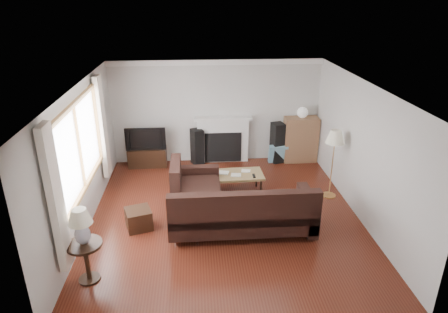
{
  "coord_description": "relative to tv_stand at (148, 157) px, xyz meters",
  "views": [
    {
      "loc": [
        -0.52,
        -6.55,
        3.97
      ],
      "look_at": [
        0.0,
        0.3,
        1.1
      ],
      "focal_mm": 32.0,
      "sensor_mm": 36.0,
      "label": 1
    }
  ],
  "objects": [
    {
      "name": "room",
      "position": [
        1.7,
        -2.5,
        1.02
      ],
      "size": [
        5.1,
        5.6,
        2.54
      ],
      "color": "#521E12",
      "rests_on": "ground"
    },
    {
      "name": "window",
      "position": [
        -0.75,
        -2.7,
        1.32
      ],
      "size": [
        0.12,
        2.74,
        1.54
      ],
      "primitive_type": "cube",
      "color": "brown",
      "rests_on": "room"
    },
    {
      "name": "curtain_near",
      "position": [
        -0.7,
        -4.22,
        1.17
      ],
      "size": [
        0.1,
        0.35,
        2.1
      ],
      "primitive_type": "cube",
      "color": "white",
      "rests_on": "room"
    },
    {
      "name": "curtain_far",
      "position": [
        -0.7,
        -1.18,
        1.17
      ],
      "size": [
        0.1,
        0.35,
        2.1
      ],
      "primitive_type": "cube",
      "color": "white",
      "rests_on": "room"
    },
    {
      "name": "fireplace",
      "position": [
        1.85,
        0.14,
        0.35
      ],
      "size": [
        1.4,
        0.26,
        1.15
      ],
      "primitive_type": "cube",
      "color": "white",
      "rests_on": "room"
    },
    {
      "name": "tv_stand",
      "position": [
        0.0,
        0.0,
        0.0
      ],
      "size": [
        0.91,
        0.41,
        0.46
      ],
      "primitive_type": "cube",
      "color": "black",
      "rests_on": "ground"
    },
    {
      "name": "television",
      "position": [
        0.0,
        0.0,
        0.5
      ],
      "size": [
        0.95,
        0.12,
        0.55
      ],
      "primitive_type": "imported",
      "color": "black",
      "rests_on": "tv_stand"
    },
    {
      "name": "speaker_left",
      "position": [
        1.21,
        0.04,
        0.21
      ],
      "size": [
        0.34,
        0.37,
        0.88
      ],
      "primitive_type": "cube",
      "rotation": [
        0.0,
        0.0,
        0.42
      ],
      "color": "black",
      "rests_on": "ground"
    },
    {
      "name": "speaker_right",
      "position": [
        3.19,
        0.03,
        0.27
      ],
      "size": [
        0.34,
        0.38,
        0.99
      ],
      "primitive_type": "cube",
      "rotation": [
        0.0,
        0.0,
        0.23
      ],
      "color": "black",
      "rests_on": "ground"
    },
    {
      "name": "bookshelf",
      "position": [
        3.76,
        0.03,
        0.33
      ],
      "size": [
        0.82,
        0.39,
        1.12
      ],
      "primitive_type": "cube",
      "color": "#895F3F",
      "rests_on": "ground"
    },
    {
      "name": "globe_lamp",
      "position": [
        3.76,
        0.03,
        1.02
      ],
      "size": [
        0.26,
        0.26,
        0.26
      ],
      "primitive_type": "sphere",
      "color": "white",
      "rests_on": "bookshelf"
    },
    {
      "name": "sectional_sofa",
      "position": [
        1.95,
        -3.01,
        0.21
      ],
      "size": [
        2.74,
        2.0,
        0.89
      ],
      "primitive_type": "cube",
      "color": "black",
      "rests_on": "ground"
    },
    {
      "name": "coffee_table",
      "position": [
        1.99,
        -1.57,
        -0.01
      ],
      "size": [
        1.16,
        0.66,
        0.44
      ],
      "primitive_type": "cube",
      "rotation": [
        0.0,
        0.0,
        0.04
      ],
      "color": "olive",
      "rests_on": "ground"
    },
    {
      "name": "footstool",
      "position": [
        0.12,
        -2.78,
        -0.05
      ],
      "size": [
        0.54,
        0.54,
        0.36
      ],
      "primitive_type": "cube",
      "rotation": [
        0.0,
        0.0,
        0.31
      ],
      "color": "black",
      "rests_on": "ground"
    },
    {
      "name": "floor_lamp",
      "position": [
        3.92,
        -1.87,
        0.49
      ],
      "size": [
        0.42,
        0.42,
        1.45
      ],
      "primitive_type": "cube",
      "rotation": [
        0.0,
        0.0,
        -0.13
      ],
      "color": "#C88C45",
      "rests_on": "ground"
    },
    {
      "name": "side_table",
      "position": [
        -0.45,
        -4.15,
        0.09
      ],
      "size": [
        0.51,
        0.51,
        0.64
      ],
      "primitive_type": "cube",
      "color": "black",
      "rests_on": "ground"
    },
    {
      "name": "table_lamp",
      "position": [
        -0.45,
        -4.15,
        0.68
      ],
      "size": [
        0.34,
        0.34,
        0.55
      ],
      "primitive_type": "cube",
      "color": "silver",
      "rests_on": "side_table"
    }
  ]
}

